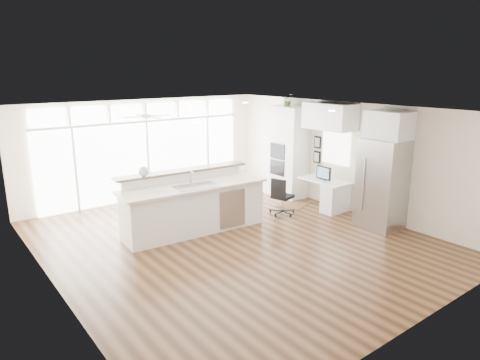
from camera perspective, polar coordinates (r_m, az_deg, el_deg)
floor at (r=9.02m, az=-0.89°, el=-8.09°), size 7.00×8.00×0.02m
ceiling at (r=8.36m, az=-0.97°, el=9.33°), size 7.00×8.00×0.02m
wall_back at (r=11.97m, az=-12.43°, el=4.03°), size 7.00×0.04×2.70m
wall_front at (r=6.01m, az=22.58°, el=-7.11°), size 7.00×0.04×2.70m
wall_left at (r=7.17m, az=-24.10°, el=-3.86°), size 0.04×8.00×2.70m
wall_right at (r=10.98m, az=13.93°, el=3.03°), size 0.04×8.00×2.70m
glass_wall at (r=11.97m, az=-12.23°, el=2.58°), size 5.80×0.06×2.08m
transom_row at (r=11.78m, az=-12.58°, el=8.92°), size 5.90×0.06×0.40m
desk_window at (r=11.10m, az=12.66°, el=4.27°), size 0.04×0.85×0.85m
ceiling_fan at (r=10.53m, az=-12.42°, el=8.86°), size 1.16×1.16×0.32m
recessed_lights at (r=8.52m, az=-1.78°, el=9.29°), size 3.40×3.00×0.02m
oven_cabinet at (r=11.96m, az=6.18°, el=3.79°), size 0.64×1.20×2.50m
desk_nook at (r=11.12m, az=11.23°, el=-1.84°), size 0.72×1.30×0.76m
upper_cabinets at (r=10.77m, az=11.89°, el=8.31°), size 0.64×1.30×0.64m
refrigerator at (r=9.98m, az=18.41°, el=-0.49°), size 0.76×0.90×2.00m
fridge_cabinet at (r=9.79m, az=19.22°, el=6.94°), size 0.64×0.90×0.60m
framed_photos at (r=11.53m, az=10.26°, el=4.00°), size 0.06×0.22×0.80m
kitchen_island at (r=9.35m, az=-6.12°, el=-3.07°), size 3.32×1.44×1.29m
rug at (r=11.42m, az=7.17°, el=-3.20°), size 1.07×0.92×0.01m
office_chair at (r=10.51m, az=5.70°, el=-2.14°), size 0.58×0.55×0.92m
fishbowl at (r=9.13m, az=-12.70°, el=1.13°), size 0.24×0.24×0.22m
monitor at (r=10.92m, az=11.09°, el=0.95°), size 0.09×0.45×0.38m
keyboard at (r=10.84m, az=10.45°, el=-0.09°), size 0.15×0.35×0.02m
potted_plant at (r=11.78m, az=6.36°, el=10.38°), size 0.31×0.34×0.26m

